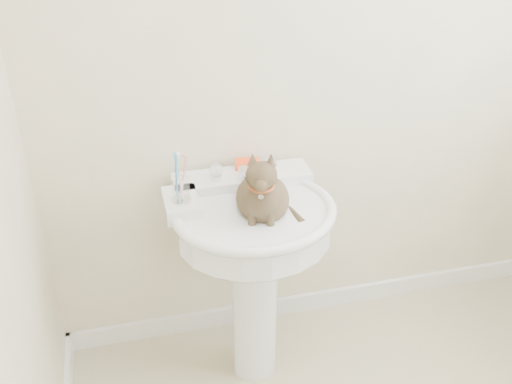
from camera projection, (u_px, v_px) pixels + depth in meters
wall_back at (324, 50)px, 2.19m from camera, size 2.20×0.00×2.50m
baseboard_back at (309, 301)px, 2.81m from camera, size 2.20×0.02×0.09m
pedestal_sink at (253, 241)px, 2.19m from camera, size 0.60×0.59×0.83m
faucet at (244, 170)px, 2.20m from camera, size 0.28×0.12×0.14m
soap_bar at (247, 164)px, 2.29m from camera, size 0.10×0.07×0.03m
toothbrush_cup at (181, 189)px, 2.07m from camera, size 0.07×0.07×0.18m
cat at (263, 196)px, 2.06m from camera, size 0.20×0.26×0.38m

